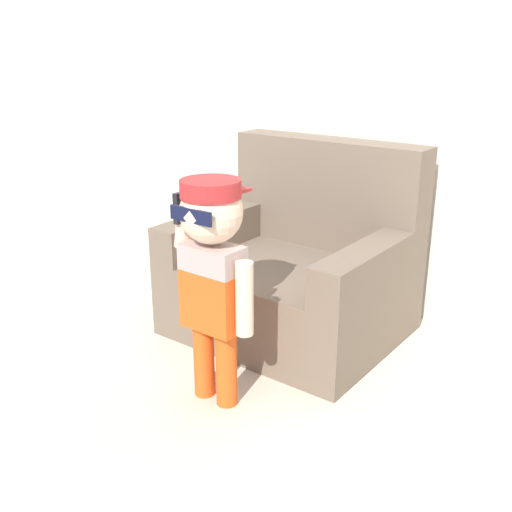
# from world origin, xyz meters

# --- Properties ---
(ground_plane) EXTENTS (10.00, 10.00, 0.00)m
(ground_plane) POSITION_xyz_m (0.00, 0.00, 0.00)
(ground_plane) COLOR beige
(wall_back) EXTENTS (10.00, 0.05, 2.60)m
(wall_back) POSITION_xyz_m (0.00, 0.77, 1.30)
(wall_back) COLOR silver
(wall_back) RESTS_ON ground_plane
(armchair) EXTENTS (1.14, 0.95, 1.01)m
(armchair) POSITION_xyz_m (-0.21, 0.22, 0.34)
(armchair) COLOR #6B5B4C
(armchair) RESTS_ON ground_plane
(person_child) EXTENTS (0.41, 0.31, 1.00)m
(person_child) POSITION_xyz_m (-0.09, -0.61, 0.66)
(person_child) COLOR #E05119
(person_child) RESTS_ON ground_plane
(side_table) EXTENTS (0.39, 0.39, 0.47)m
(side_table) POSITION_xyz_m (-1.06, 0.30, 0.29)
(side_table) COLOR beige
(side_table) RESTS_ON ground_plane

